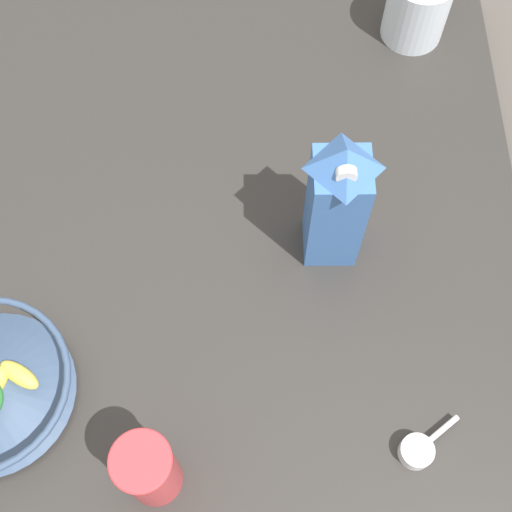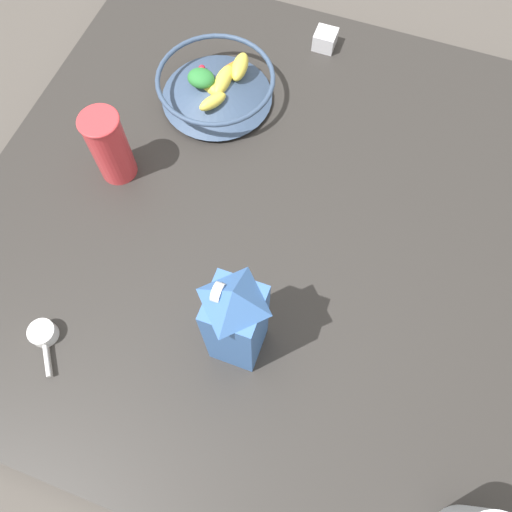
% 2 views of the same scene
% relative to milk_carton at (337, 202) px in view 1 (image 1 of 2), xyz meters
% --- Properties ---
extents(ground_plane, '(6.00, 6.00, 0.00)m').
position_rel_milk_carton_xyz_m(ground_plane, '(-0.25, -0.04, -0.18)').
color(ground_plane, '#4C4742').
extents(countertop, '(1.11, 1.11, 0.05)m').
position_rel_milk_carton_xyz_m(countertop, '(-0.25, -0.04, -0.15)').
color(countertop, '#2D2B28').
rests_on(countertop, ground_plane).
extents(milk_carton, '(0.08, 0.08, 0.26)m').
position_rel_milk_carton_xyz_m(milk_carton, '(0.00, 0.00, 0.00)').
color(milk_carton, '#3D6BB2').
rests_on(milk_carton, countertop).
extents(yogurt_tub, '(0.14, 0.11, 0.25)m').
position_rel_milk_carton_xyz_m(yogurt_tub, '(0.17, 0.42, -0.06)').
color(yogurt_tub, silver).
rests_on(yogurt_tub, countertop).
extents(drinking_cup, '(0.08, 0.08, 0.15)m').
position_rel_milk_carton_xyz_m(drinking_cup, '(-0.25, -0.35, -0.05)').
color(drinking_cup, '#DB383D').
rests_on(drinking_cup, countertop).
extents(measuring_scoop, '(0.09, 0.07, 0.03)m').
position_rel_milk_carton_xyz_m(measuring_scoop, '(0.10, -0.31, -0.12)').
color(measuring_scoop, white).
rests_on(measuring_scoop, countertop).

